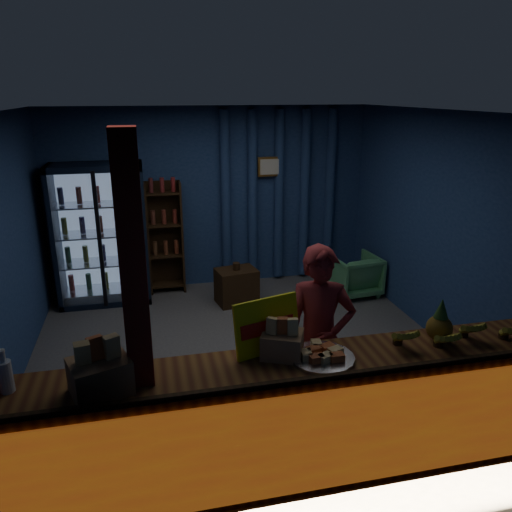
{
  "coord_description": "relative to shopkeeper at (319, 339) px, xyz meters",
  "views": [
    {
      "loc": [
        -0.96,
        -4.89,
        2.79
      ],
      "look_at": [
        0.12,
        -0.2,
        1.19
      ],
      "focal_mm": 35.0,
      "sensor_mm": 36.0,
      "label": 1
    }
  ],
  "objects": [
    {
      "name": "snack_box_left",
      "position": [
        -1.71,
        -0.63,
        0.28
      ],
      "size": [
        0.43,
        0.39,
        0.38
      ],
      "color": "#A0714D",
      "rests_on": "counter"
    },
    {
      "name": "pineapple",
      "position": [
        0.79,
        -0.5,
        0.28
      ],
      "size": [
        0.2,
        0.2,
        0.34
      ],
      "color": "olive",
      "rests_on": "counter"
    },
    {
      "name": "side_table",
      "position": [
        -0.2,
        2.71,
        -0.56
      ],
      "size": [
        0.59,
        0.47,
        0.58
      ],
      "color": "#321E10",
      "rests_on": "ground"
    },
    {
      "name": "green_chair",
      "position": [
        1.5,
        2.64,
        -0.52
      ],
      "size": [
        0.69,
        0.7,
        0.59
      ],
      "primitive_type": "imported",
      "rotation": [
        0.0,
        0.0,
        3.24
      ],
      "color": "#54A868",
      "rests_on": "ground"
    },
    {
      "name": "counter",
      "position": [
        -0.4,
        -0.57,
        -0.33
      ],
      "size": [
        4.4,
        0.57,
        0.99
      ],
      "color": "brown",
      "rests_on": "ground"
    },
    {
      "name": "shopkeeper",
      "position": [
        0.0,
        0.0,
        0.0
      ],
      "size": [
        0.67,
        0.53,
        1.62
      ],
      "primitive_type": "imported",
      "rotation": [
        0.0,
        0.0,
        -0.28
      ],
      "color": "maroon",
      "rests_on": "ground"
    },
    {
      "name": "bottle_shelf",
      "position": [
        -1.1,
        3.4,
        -0.01
      ],
      "size": [
        0.5,
        0.28,
        1.6
      ],
      "color": "#321E10",
      "rests_on": "ground"
    },
    {
      "name": "room_walls",
      "position": [
        -0.4,
        1.34,
        0.76
      ],
      "size": [
        4.6,
        4.6,
        4.6
      ],
      "color": "navy",
      "rests_on": "ground"
    },
    {
      "name": "support_post",
      "position": [
        -1.45,
        -0.56,
        0.49
      ],
      "size": [
        0.16,
        0.16,
        2.6
      ],
      "primitive_type": "cube",
      "color": "maroon",
      "rests_on": "ground"
    },
    {
      "name": "yellow_sign",
      "position": [
        -0.54,
        -0.36,
        0.35
      ],
      "size": [
        0.53,
        0.24,
        0.42
      ],
      "color": "#DBDC0B",
      "rests_on": "counter"
    },
    {
      "name": "curtain_folds",
      "position": [
        0.6,
        3.48,
        0.49
      ],
      "size": [
        1.74,
        0.14,
        2.5
      ],
      "color": "navy",
      "rests_on": "room_walls"
    },
    {
      "name": "snack_box_centre",
      "position": [
        -0.45,
        -0.45,
        0.25
      ],
      "size": [
        0.36,
        0.34,
        0.31
      ],
      "color": "#A0714D",
      "rests_on": "counter"
    },
    {
      "name": "ground",
      "position": [
        -0.4,
        1.34,
        -0.81
      ],
      "size": [
        4.6,
        4.6,
        0.0
      ],
      "primitive_type": "plane",
      "color": "#515154",
      "rests_on": "ground"
    },
    {
      "name": "banana_bunches",
      "position": [
        0.88,
        -0.56,
        0.23
      ],
      "size": [
        1.1,
        0.31,
        0.18
      ],
      "color": "gold",
      "rests_on": "counter"
    },
    {
      "name": "framed_picture",
      "position": [
        0.45,
        3.44,
        0.94
      ],
      "size": [
        0.36,
        0.04,
        0.28
      ],
      "color": "#C18230",
      "rests_on": "room_walls"
    },
    {
      "name": "beverage_cooler",
      "position": [
        -1.95,
        3.26,
        0.13
      ],
      "size": [
        1.2,
        0.62,
        1.9
      ],
      "color": "black",
      "rests_on": "ground"
    },
    {
      "name": "pastry_tray",
      "position": [
        -0.18,
        -0.56,
        0.17
      ],
      "size": [
        0.47,
        0.47,
        0.08
      ],
      "color": "silver",
      "rests_on": "counter"
    }
  ]
}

